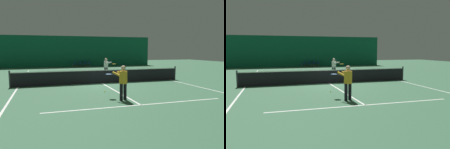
# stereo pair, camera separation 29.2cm
# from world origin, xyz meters

# --- Properties ---
(ground_plane) EXTENTS (60.00, 60.00, 0.00)m
(ground_plane) POSITION_xyz_m (0.00, 0.00, 0.00)
(ground_plane) COLOR #386647
(backdrop_curtain) EXTENTS (23.00, 0.12, 4.22)m
(backdrop_curtain) POSITION_xyz_m (0.00, 15.68, 2.11)
(backdrop_curtain) COLOR #0F5138
(backdrop_curtain) RESTS_ON ground
(court_line_baseline_far) EXTENTS (11.00, 0.10, 0.00)m
(court_line_baseline_far) POSITION_xyz_m (0.00, 11.90, 0.00)
(court_line_baseline_far) COLOR white
(court_line_baseline_far) RESTS_ON ground
(court_line_service_far) EXTENTS (8.25, 0.10, 0.00)m
(court_line_service_far) POSITION_xyz_m (0.00, 6.40, 0.00)
(court_line_service_far) COLOR white
(court_line_service_far) RESTS_ON ground
(court_line_service_near) EXTENTS (8.25, 0.10, 0.00)m
(court_line_service_near) POSITION_xyz_m (0.00, -6.40, 0.00)
(court_line_service_near) COLOR white
(court_line_service_near) RESTS_ON ground
(court_line_sideline_left) EXTENTS (0.10, 23.80, 0.00)m
(court_line_sideline_left) POSITION_xyz_m (-5.50, 0.00, 0.00)
(court_line_sideline_left) COLOR white
(court_line_sideline_left) RESTS_ON ground
(court_line_sideline_right) EXTENTS (0.10, 23.80, 0.00)m
(court_line_sideline_right) POSITION_xyz_m (5.50, 0.00, 0.00)
(court_line_sideline_right) COLOR white
(court_line_sideline_right) RESTS_ON ground
(court_line_centre) EXTENTS (0.10, 12.80, 0.00)m
(court_line_centre) POSITION_xyz_m (0.00, 0.00, 0.00)
(court_line_centre) COLOR white
(court_line_centre) RESTS_ON ground
(tennis_net) EXTENTS (12.00, 0.10, 1.07)m
(tennis_net) POSITION_xyz_m (0.00, 0.00, 0.51)
(tennis_net) COLOR black
(tennis_net) RESTS_ON ground
(player_near) EXTENTS (0.91, 1.35, 1.64)m
(player_near) POSITION_xyz_m (-0.43, -5.32, 0.95)
(player_near) COLOR black
(player_near) RESTS_ON ground
(player_far) EXTENTS (0.96, 1.33, 1.62)m
(player_far) POSITION_xyz_m (1.45, 3.85, 0.94)
(player_far) COLOR #2D2D38
(player_far) RESTS_ON ground
(courtside_chair_0) EXTENTS (0.44, 0.44, 0.84)m
(courtside_chair_0) POSITION_xyz_m (0.20, 15.13, 0.49)
(courtside_chair_0) COLOR brown
(courtside_chair_0) RESTS_ON ground
(courtside_chair_1) EXTENTS (0.44, 0.44, 0.84)m
(courtside_chair_1) POSITION_xyz_m (0.85, 15.13, 0.49)
(courtside_chair_1) COLOR brown
(courtside_chair_1) RESTS_ON ground
(courtside_chair_2) EXTENTS (0.44, 0.44, 0.84)m
(courtside_chair_2) POSITION_xyz_m (1.50, 15.13, 0.49)
(courtside_chair_2) COLOR brown
(courtside_chair_2) RESTS_ON ground
(courtside_chair_3) EXTENTS (0.44, 0.44, 0.84)m
(courtside_chair_3) POSITION_xyz_m (2.15, 15.13, 0.49)
(courtside_chair_3) COLOR brown
(courtside_chair_3) RESTS_ON ground
(tennis_ball) EXTENTS (0.07, 0.07, 0.07)m
(tennis_ball) POSITION_xyz_m (-0.70, -3.18, 0.03)
(tennis_ball) COLOR #D1DB33
(tennis_ball) RESTS_ON ground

